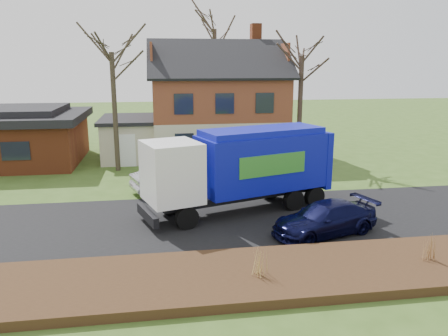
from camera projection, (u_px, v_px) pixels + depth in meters
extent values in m
plane|color=#36511B|center=(214.00, 221.00, 18.43)|extent=(120.00, 120.00, 0.00)
cube|color=black|center=(214.00, 221.00, 18.43)|extent=(80.00, 7.00, 0.02)
cube|color=black|center=(237.00, 277.00, 13.30)|extent=(80.00, 3.50, 0.30)
cube|color=beige|center=(217.00, 135.00, 31.86)|extent=(9.00, 7.50, 2.70)
cube|color=brown|center=(217.00, 97.00, 31.22)|extent=(9.00, 7.50, 2.80)
cube|color=brown|center=(256.00, 35.00, 31.60)|extent=(0.70, 0.90, 1.60)
cube|color=beige|center=(130.00, 139.00, 30.49)|extent=(3.50, 5.50, 2.60)
cube|color=black|center=(129.00, 119.00, 30.16)|extent=(3.90, 5.90, 0.24)
cube|color=brown|center=(9.00, 142.00, 28.86)|extent=(9.00, 7.50, 2.80)
cube|color=black|center=(7.00, 117.00, 28.47)|extent=(9.80, 8.20, 0.50)
cube|color=black|center=(6.00, 110.00, 28.37)|extent=(7.00, 6.00, 0.40)
cylinder|color=black|center=(187.00, 218.00, 17.41)|extent=(1.00, 0.60, 0.95)
cylinder|color=black|center=(170.00, 204.00, 19.07)|extent=(1.00, 0.60, 0.95)
cylinder|color=black|center=(293.00, 200.00, 19.68)|extent=(1.00, 0.60, 0.95)
cylinder|color=black|center=(271.00, 189.00, 21.34)|extent=(1.00, 0.60, 0.95)
cylinder|color=black|center=(314.00, 197.00, 20.20)|extent=(1.00, 0.60, 0.95)
cylinder|color=black|center=(290.00, 186.00, 21.86)|extent=(1.00, 0.60, 0.95)
cube|color=black|center=(245.00, 194.00, 19.57)|extent=(7.77, 3.47, 0.32)
cube|color=white|center=(172.00, 172.00, 17.74)|extent=(2.70, 2.81, 2.46)
cube|color=black|center=(148.00, 171.00, 17.27)|extent=(0.69, 1.92, 0.82)
cube|color=black|center=(148.00, 215.00, 17.66)|extent=(0.92, 2.23, 0.41)
cube|color=#0D139F|center=(262.00, 161.00, 19.61)|extent=(6.15, 3.95, 2.46)
cube|color=#0D139F|center=(262.00, 131.00, 19.29)|extent=(5.81, 3.60, 0.27)
cube|color=#0D139F|center=(314.00, 157.00, 20.93)|extent=(1.03, 2.30, 2.64)
cube|color=#31822A|center=(273.00, 165.00, 18.53)|extent=(3.12, 1.05, 0.91)
cube|color=#31822A|center=(246.00, 155.00, 20.54)|extent=(3.12, 1.05, 0.91)
imported|color=#B8B9C0|center=(174.00, 178.00, 22.57)|extent=(4.59, 2.93, 1.43)
imported|color=black|center=(325.00, 219.00, 16.87)|extent=(4.66, 3.00, 1.26)
cylinder|color=#393022|center=(115.00, 113.00, 26.29)|extent=(0.30, 0.30, 7.12)
cylinder|color=#392A22|center=(300.00, 110.00, 28.65)|extent=(0.32, 0.32, 6.96)
cylinder|color=#403026|center=(215.00, 85.00, 37.73)|extent=(0.35, 0.35, 9.29)
cone|color=tan|center=(259.00, 261.00, 12.99)|extent=(0.04, 0.04, 0.90)
cone|color=tan|center=(254.00, 261.00, 12.97)|extent=(0.04, 0.04, 0.90)
cone|color=tan|center=(264.00, 261.00, 13.01)|extent=(0.04, 0.04, 0.90)
cone|color=tan|center=(258.00, 259.00, 13.10)|extent=(0.04, 0.04, 0.90)
cone|color=tan|center=(260.00, 263.00, 12.88)|extent=(0.04, 0.04, 0.90)
cone|color=#9D7245|center=(429.00, 246.00, 14.00)|extent=(0.04, 0.04, 0.91)
cone|color=#9D7245|center=(424.00, 247.00, 13.98)|extent=(0.04, 0.04, 0.91)
cone|color=#9D7245|center=(433.00, 246.00, 14.03)|extent=(0.04, 0.04, 0.91)
cone|color=#9D7245|center=(426.00, 245.00, 14.13)|extent=(0.04, 0.04, 0.91)
cone|color=#9D7245|center=(431.00, 248.00, 13.88)|extent=(0.04, 0.04, 0.91)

